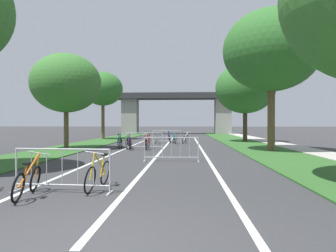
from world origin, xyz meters
name	(u,v)px	position (x,y,z in m)	size (l,w,h in m)	color
ground_plane	(74,251)	(0.00, 0.00, 0.00)	(300.00, 300.00, 0.00)	#333335
grass_verge_left	(95,143)	(-6.11, 21.53, 0.03)	(3.32, 52.63, 0.05)	#2D5B26
grass_verge_right	(243,143)	(6.11, 21.53, 0.03)	(3.32, 52.63, 0.05)	#2D5B26
sidewalk_path_right	(274,143)	(8.65, 21.53, 0.04)	(1.76, 52.63, 0.08)	#ADA89E
lane_stripe_center	(162,150)	(0.00, 15.22, 0.00)	(0.14, 30.45, 0.01)	silver
lane_stripe_right_lane	(202,150)	(2.45, 15.22, 0.00)	(0.14, 30.45, 0.01)	silver
lane_stripe_left_lane	(124,149)	(-2.45, 15.22, 0.00)	(0.14, 30.45, 0.01)	silver
overpass_bridge	(176,106)	(0.00, 43.50, 4.23)	(18.58, 3.72, 6.24)	#2D2D30
tree_left_maple_mid	(66,83)	(-6.05, 15.05, 4.16)	(4.34, 4.34, 6.01)	brown
tree_left_pine_near	(103,89)	(-6.94, 26.98, 5.12)	(4.02, 4.02, 6.85)	brown
tree_right_oak_near	(271,51)	(6.40, 14.29, 5.85)	(5.58, 5.58, 8.24)	brown
tree_right_cypress_far	(245,88)	(6.62, 23.23, 4.68)	(5.14, 5.14, 6.88)	#3D2D1E
crowd_barrier_nearest	(62,171)	(-1.49, 3.27, 0.52)	(2.40, 0.56, 1.05)	#ADADB2
crowd_barrier_second	(171,149)	(0.83, 9.32, 0.52)	(2.38, 0.44, 1.05)	#ADADB2
crowd_barrier_third	(144,141)	(-1.15, 15.38, 0.52)	(2.39, 0.49, 1.05)	#ADADB2
crowd_barrier_fourth	(167,137)	(-0.11, 21.44, 0.52)	(2.40, 0.58, 1.05)	#ADADB2
bicycle_orange_0	(146,144)	(-1.02, 15.01, 0.39)	(0.46, 1.70, 1.00)	black
bicycle_blue_1	(120,143)	(-2.80, 15.82, 0.37)	(0.51, 1.77, 0.97)	black
bicycle_yellow_3	(98,174)	(-0.74, 3.68, 0.37)	(0.47, 1.73, 1.00)	black
bicycle_purple_4	(130,144)	(-2.00, 15.02, 0.37)	(0.46, 1.61, 0.96)	black
bicycle_teal_5	(175,139)	(0.58, 20.94, 0.37)	(0.55, 1.73, 0.92)	black
bicycle_green_6	(156,139)	(-0.91, 20.86, 0.37)	(0.46, 1.64, 0.93)	black
bicycle_white_7	(185,139)	(1.41, 20.95, 0.38)	(0.74, 1.65, 1.00)	black
bicycle_red_8	(148,143)	(-1.00, 15.79, 0.39)	(0.42, 1.79, 1.03)	black
bicycle_black_9	(129,143)	(-2.26, 15.94, 0.36)	(0.45, 1.67, 0.97)	black
bicycle_orange_10	(28,181)	(-2.08, 2.78, 0.36)	(0.51, 1.68, 0.99)	black
bicycle_blue_11	(169,138)	(0.09, 21.99, 0.38)	(0.64, 1.73, 0.99)	black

